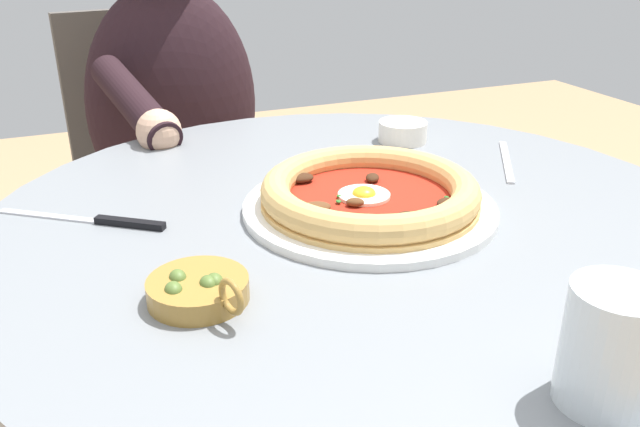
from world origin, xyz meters
TOP-DOWN VIEW (x-y plane):
  - dining_table at (0.00, 0.00)m, footprint 0.88×0.88m
  - pizza_on_plate at (0.00, 0.02)m, footprint 0.30×0.30m
  - water_glass at (0.37, 0.02)m, footprint 0.07×0.07m
  - steak_knife at (-0.08, -0.28)m, footprint 0.13×0.18m
  - ramekin_capers at (-0.22, 0.19)m, footprint 0.08×0.08m
  - olive_pan at (0.12, -0.21)m, footprint 0.12×0.09m
  - fork_utensil at (-0.08, 0.28)m, footprint 0.15×0.10m
  - diner_person at (-0.67, -0.09)m, footprint 0.52×0.37m
  - cafe_chair_diner at (-0.81, -0.10)m, footprint 0.44×0.44m

SIDE VIEW (x-z plane):
  - diner_person at x=-0.67m, z-range -0.07..1.04m
  - cafe_chair_diner at x=-0.81m, z-range 0.08..0.95m
  - dining_table at x=0.00m, z-range 0.18..0.90m
  - fork_utensil at x=-0.08m, z-range 0.72..0.72m
  - steak_knife at x=-0.08m, z-range 0.72..0.73m
  - olive_pan at x=0.12m, z-range 0.71..0.76m
  - ramekin_capers at x=-0.22m, z-range 0.72..0.75m
  - pizza_on_plate at x=0.00m, z-range 0.72..0.76m
  - water_glass at x=0.37m, z-range 0.71..0.81m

